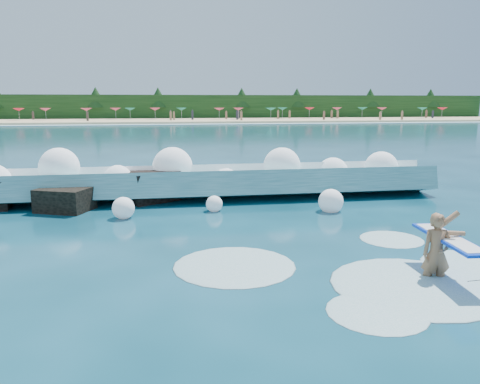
{
  "coord_description": "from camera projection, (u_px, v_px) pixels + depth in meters",
  "views": [
    {
      "loc": [
        -0.47,
        -9.66,
        3.47
      ],
      "look_at": [
        1.5,
        2.0,
        1.2
      ],
      "focal_mm": 35.0,
      "sensor_mm": 36.0,
      "label": 1
    }
  ],
  "objects": [
    {
      "name": "beach",
      "position": [
        163.0,
        121.0,
        85.59
      ],
      "size": [
        140.0,
        20.0,
        0.4
      ],
      "primitive_type": "cube",
      "color": "tan",
      "rests_on": "ground"
    },
    {
      "name": "breaking_wave",
      "position": [
        202.0,
        183.0,
        17.35
      ],
      "size": [
        17.34,
        2.73,
        1.49
      ],
      "color": "teal",
      "rests_on": "ground"
    },
    {
      "name": "beach_umbrellas",
      "position": [
        162.0,
        109.0,
        87.24
      ],
      "size": [
        113.62,
        6.54,
        0.5
      ],
      "color": "red",
      "rests_on": "ground"
    },
    {
      "name": "wave_spray",
      "position": [
        208.0,
        172.0,
        17.08
      ],
      "size": [
        15.08,
        4.52,
        2.0
      ],
      "color": "white",
      "rests_on": "ground"
    },
    {
      "name": "treeline",
      "position": [
        162.0,
        107.0,
        94.84
      ],
      "size": [
        140.0,
        4.0,
        5.0
      ],
      "primitive_type": "cube",
      "color": "black",
      "rests_on": "ground"
    },
    {
      "name": "surf_foam",
      "position": [
        383.0,
        276.0,
        9.51
      ],
      "size": [
        8.76,
        5.62,
        0.16
      ],
      "color": "silver",
      "rests_on": "ground"
    },
    {
      "name": "rock_cluster",
      "position": [
        58.0,
        195.0,
        15.87
      ],
      "size": [
        8.0,
        3.14,
        1.24
      ],
      "color": "black",
      "rests_on": "ground"
    },
    {
      "name": "surfer_with_board",
      "position": [
        439.0,
        250.0,
        9.23
      ],
      "size": [
        0.96,
        2.83,
        1.62
      ],
      "color": "#946645",
      "rests_on": "ground"
    },
    {
      "name": "ground",
      "position": [
        187.0,
        266.0,
        10.09
      ],
      "size": [
        200.0,
        200.0,
        0.0
      ],
      "primitive_type": "plane",
      "color": "#083340",
      "rests_on": "ground"
    },
    {
      "name": "beachgoers",
      "position": [
        168.0,
        117.0,
        81.23
      ],
      "size": [
        98.72,
        13.33,
        1.87
      ],
      "color": "#3F332D",
      "rests_on": "ground"
    },
    {
      "name": "wet_band",
      "position": [
        163.0,
        124.0,
        74.97
      ],
      "size": [
        140.0,
        5.0,
        0.08
      ],
      "primitive_type": "cube",
      "color": "silver",
      "rests_on": "ground"
    }
  ]
}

